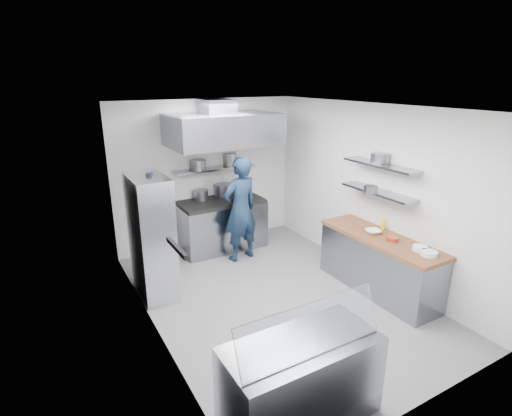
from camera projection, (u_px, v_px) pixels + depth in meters
floor at (276, 297)px, 6.05m from camera, size 5.00×5.00×0.00m
ceiling at (279, 107)px, 5.17m from camera, size 5.00×5.00×0.00m
wall_back at (207, 174)px, 7.67m from camera, size 3.60×2.80×0.02m
wall_front at (429, 286)px, 3.55m from camera, size 3.60×2.80×0.02m
wall_left at (150, 233)px, 4.76m from camera, size 2.80×5.00×0.02m
wall_right at (371, 192)px, 6.46m from camera, size 2.80×5.00×0.02m
gas_range at (222, 225)px, 7.69m from camera, size 1.60×0.80×0.90m
cooktop at (221, 202)px, 7.54m from camera, size 1.57×0.78×0.06m
stock_pot_left at (201, 195)px, 7.52m from camera, size 0.26×0.26×0.20m
stock_pot_mid at (223, 190)px, 7.79m from camera, size 0.33×0.33×0.24m
over_range_shelf at (215, 169)px, 7.55m from camera, size 1.60×0.30×0.04m
shelf_pot_a at (198, 165)px, 7.38m from camera, size 0.27×0.27×0.18m
shelf_pot_b at (230, 159)px, 7.80m from camera, size 0.27×0.27×0.22m
extractor_hood at (223, 130)px, 6.96m from camera, size 1.90×1.15×0.55m
hood_duct at (217, 106)px, 7.03m from camera, size 0.55×0.55×0.24m
red_firebox at (143, 182)px, 7.03m from camera, size 0.22×0.10×0.26m
chef at (240, 209)px, 7.05m from camera, size 0.75×0.55×1.89m
wire_rack at (152, 237)px, 5.89m from camera, size 0.50×0.90×1.85m
rack_bin_a at (152, 245)px, 5.92m from camera, size 0.15×0.18×0.17m
rack_bin_b at (142, 205)px, 6.11m from camera, size 0.15×0.20×0.17m
rack_jar at (150, 179)px, 5.63m from camera, size 0.12×0.12×0.18m
knife_strip at (177, 248)px, 3.98m from camera, size 0.04×0.55×0.05m
prep_counter_base at (378, 266)px, 6.12m from camera, size 0.62×2.00×0.84m
prep_counter_top at (381, 238)px, 5.98m from camera, size 0.65×2.04×0.06m
plate_stack_a at (429, 253)px, 5.33m from camera, size 0.22×0.22×0.06m
plate_stack_b at (420, 248)px, 5.49m from camera, size 0.20×0.20×0.06m
copper_pan at (392, 239)px, 5.81m from camera, size 0.17×0.17×0.06m
squeeze_bottle at (383, 224)px, 6.23m from camera, size 0.06×0.06×0.18m
mixing_bowl at (373, 232)px, 6.09m from camera, size 0.30×0.30×0.06m
wall_shelf_lower at (378, 192)px, 6.11m from camera, size 0.30×1.30×0.04m
wall_shelf_upper at (381, 165)px, 5.97m from camera, size 0.30×1.30×0.04m
shelf_pot_c at (371, 189)px, 5.99m from camera, size 0.21×0.21×0.10m
shelf_pot_d at (380, 158)px, 6.04m from camera, size 0.29×0.29×0.14m
display_case at (301, 381)px, 3.79m from camera, size 1.50×0.70×0.85m
display_glass at (311, 329)px, 3.49m from camera, size 1.47×0.19×0.42m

